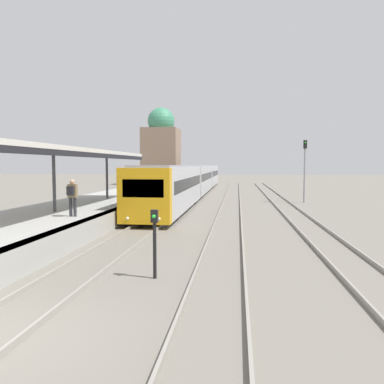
% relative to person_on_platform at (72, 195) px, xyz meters
% --- Properties ---
extents(track_middle_line, '(1.51, 120.00, 0.15)m').
position_rel_person_on_platform_xyz_m(track_middle_line, '(6.85, -9.81, -1.83)').
color(track_middle_line, gray).
rests_on(track_middle_line, ground_plane).
extents(platform_canopy, '(4.00, 18.81, 3.11)m').
position_rel_person_on_platform_xyz_m(platform_canopy, '(-1.61, 1.58, 2.00)').
color(platform_canopy, beige).
rests_on(platform_canopy, station_platform).
extents(person_on_platform, '(0.40, 0.40, 1.66)m').
position_rel_person_on_platform_xyz_m(person_on_platform, '(0.00, 0.00, 0.00)').
color(person_on_platform, '#2D2D33').
rests_on(person_on_platform, station_platform).
extents(train_near, '(2.70, 45.23, 3.21)m').
position_rel_person_on_platform_xyz_m(train_near, '(2.70, 24.73, -0.13)').
color(train_near, gold).
rests_on(train_near, ground_plane).
extents(signal_post_near, '(0.20, 0.21, 1.97)m').
position_rel_person_on_platform_xyz_m(signal_post_near, '(5.01, -5.61, -0.69)').
color(signal_post_near, black).
rests_on(signal_post_near, ground_plane).
extents(signal_mast_far, '(0.28, 0.29, 5.32)m').
position_rel_person_on_platform_xyz_m(signal_mast_far, '(12.97, 16.79, 1.42)').
color(signal_mast_far, gray).
rests_on(signal_mast_far, ground_plane).
extents(distant_domed_building, '(5.69, 5.69, 12.52)m').
position_rel_person_on_platform_xyz_m(distant_domed_building, '(-5.11, 44.56, 3.93)').
color(distant_domed_building, '#89705B').
rests_on(distant_domed_building, ground_plane).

